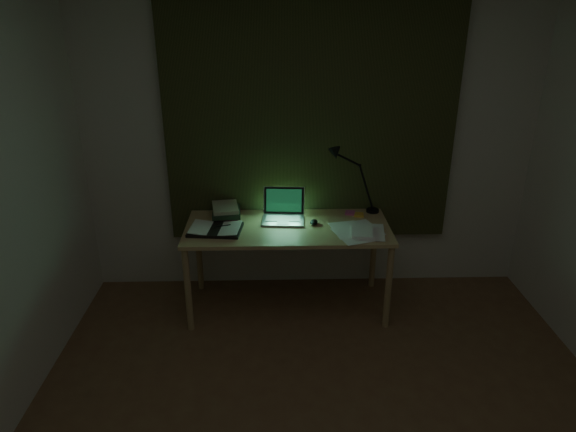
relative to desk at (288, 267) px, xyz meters
name	(u,v)px	position (x,y,z in m)	size (l,w,h in m)	color
wall_back	(310,138)	(0.18, 0.41, 0.91)	(3.50, 0.00, 2.50)	silver
curtain	(311,113)	(0.18, 0.37, 1.11)	(2.20, 0.06, 2.00)	#292F17
desk	(288,267)	(0.00, 0.00, 0.00)	(1.51, 0.66, 0.69)	tan
laptop	(283,207)	(-0.03, 0.09, 0.46)	(0.32, 0.36, 0.23)	silver
open_textbook	(215,229)	(-0.52, -0.07, 0.36)	(0.37, 0.27, 0.03)	white
book_stack	(225,211)	(-0.47, 0.18, 0.39)	(0.21, 0.25, 0.10)	white
loose_papers	(354,231)	(0.48, -0.12, 0.35)	(0.34, 0.36, 0.02)	white
mouse	(314,222)	(0.20, 0.03, 0.36)	(0.06, 0.09, 0.03)	black
sticky_yellow	(359,215)	(0.56, 0.19, 0.35)	(0.07, 0.07, 0.02)	yellow
sticky_pink	(350,213)	(0.50, 0.23, 0.35)	(0.07, 0.07, 0.02)	#E0579F
desk_lamp	(375,179)	(0.68, 0.26, 0.61)	(0.36, 0.28, 0.54)	black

